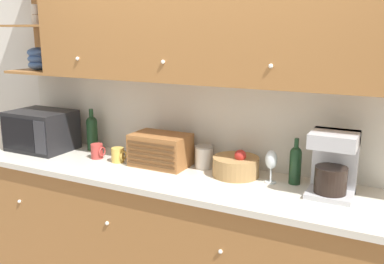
# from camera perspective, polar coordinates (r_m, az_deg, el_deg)

# --- Properties ---
(wall_back) EXTENTS (5.61, 0.06, 2.60)m
(wall_back) POSITION_cam_1_polar(r_m,az_deg,el_deg) (3.05, 2.21, 2.52)
(wall_back) COLOR white
(wall_back) RESTS_ON ground_plane
(counter_unit) EXTENTS (3.23, 0.68, 0.95)m
(counter_unit) POSITION_cam_1_polar(r_m,az_deg,el_deg) (3.02, -0.88, -14.22)
(counter_unit) COLOR #A36B38
(counter_unit) RESTS_ON ground_plane
(backsplash_panel) EXTENTS (3.21, 0.01, 0.60)m
(backsplash_panel) POSITION_cam_1_polar(r_m,az_deg,el_deg) (3.03, 1.92, 1.42)
(backsplash_panel) COLOR silver
(backsplash_panel) RESTS_ON counter_unit
(upper_cabinets) EXTENTS (3.21, 0.37, 0.76)m
(upper_cabinets) POSITION_cam_1_polar(r_m,az_deg,el_deg) (2.74, 3.67, 14.34)
(upper_cabinets) COLOR #A36B38
(upper_cabinets) RESTS_ON backsplash_panel
(microwave) EXTENTS (0.48, 0.38, 0.31)m
(microwave) POSITION_cam_1_polar(r_m,az_deg,el_deg) (3.59, -19.43, 0.21)
(microwave) COLOR black
(microwave) RESTS_ON counter_unit
(wine_bottle) EXTENTS (0.09, 0.09, 0.33)m
(wine_bottle) POSITION_cam_1_polar(r_m,az_deg,el_deg) (3.47, -13.17, 0.07)
(wine_bottle) COLOR #19381E
(wine_bottle) RESTS_ON counter_unit
(mug) EXTENTS (0.10, 0.09, 0.11)m
(mug) POSITION_cam_1_polar(r_m,az_deg,el_deg) (3.25, -12.51, -2.51)
(mug) COLOR #B73D38
(mug) RESTS_ON counter_unit
(mug_blue_second) EXTENTS (0.10, 0.09, 0.11)m
(mug_blue_second) POSITION_cam_1_polar(r_m,az_deg,el_deg) (3.13, -9.83, -3.04)
(mug_blue_second) COLOR gold
(mug_blue_second) RESTS_ON counter_unit
(bread_box) EXTENTS (0.40, 0.26, 0.23)m
(bread_box) POSITION_cam_1_polar(r_m,az_deg,el_deg) (3.00, -4.22, -2.40)
(bread_box) COLOR #996033
(bread_box) RESTS_ON counter_unit
(storage_canister) EXTENTS (0.13, 0.13, 0.15)m
(storage_canister) POSITION_cam_1_polar(r_m,az_deg,el_deg) (2.95, 1.61, -3.33)
(storage_canister) COLOR silver
(storage_canister) RESTS_ON counter_unit
(fruit_basket) EXTENTS (0.30, 0.30, 0.19)m
(fruit_basket) POSITION_cam_1_polar(r_m,az_deg,el_deg) (2.81, 5.88, -4.54)
(fruit_basket) COLOR #A87F4C
(fruit_basket) RESTS_ON counter_unit
(wine_glass) EXTENTS (0.07, 0.07, 0.21)m
(wine_glass) POSITION_cam_1_polar(r_m,az_deg,el_deg) (2.69, 10.52, -3.80)
(wine_glass) COLOR silver
(wine_glass) RESTS_ON counter_unit
(second_wine_bottle) EXTENTS (0.07, 0.07, 0.29)m
(second_wine_bottle) POSITION_cam_1_polar(r_m,az_deg,el_deg) (2.71, 13.62, -4.09)
(second_wine_bottle) COLOR #19381E
(second_wine_bottle) RESTS_ON counter_unit
(coffee_maker) EXTENTS (0.25, 0.24, 0.38)m
(coffee_maker) POSITION_cam_1_polar(r_m,az_deg,el_deg) (2.57, 18.29, -4.02)
(coffee_maker) COLOR #B7B7BC
(coffee_maker) RESTS_ON counter_unit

